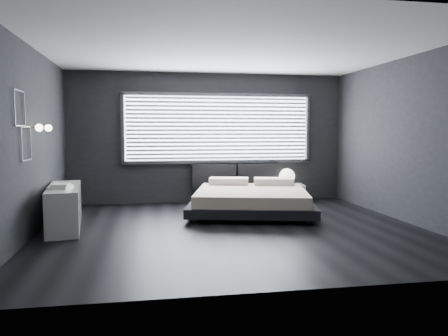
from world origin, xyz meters
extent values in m
plane|color=black|center=(0.00, 0.00, 0.00)|extent=(6.00, 6.00, 0.00)
plane|color=silver|center=(0.00, 0.00, 2.80)|extent=(6.00, 6.00, 0.00)
cube|color=black|center=(0.00, 2.75, 1.40)|extent=(6.00, 0.04, 2.80)
cube|color=black|center=(0.00, -2.75, 1.40)|extent=(6.00, 0.04, 2.80)
cube|color=black|center=(-3.00, 0.00, 1.40)|extent=(0.04, 5.50, 2.80)
cube|color=black|center=(3.00, 0.00, 1.40)|extent=(0.04, 5.50, 2.80)
cube|color=white|center=(0.20, 2.73, 1.61)|extent=(4.00, 0.02, 1.38)
cube|color=#47474C|center=(-1.84, 2.70, 1.61)|extent=(0.06, 0.08, 1.48)
cube|color=#47474C|center=(2.24, 2.70, 1.61)|extent=(0.06, 0.08, 1.48)
cube|color=#47474C|center=(0.20, 2.70, 2.34)|extent=(4.14, 0.08, 0.06)
cube|color=#47474C|center=(0.20, 2.70, 0.88)|extent=(4.14, 0.08, 0.06)
cube|color=silver|center=(0.20, 2.67, 1.61)|extent=(3.94, 0.03, 1.32)
cube|color=black|center=(0.09, 2.64, 0.57)|extent=(0.96, 0.16, 0.52)
cube|color=black|center=(1.09, 2.64, 0.57)|extent=(0.96, 0.16, 0.52)
cylinder|color=silver|center=(-2.95, 0.05, 1.60)|extent=(0.10, 0.02, 0.02)
sphere|color=#FFE5B7|center=(-2.88, 0.05, 1.60)|extent=(0.11, 0.11, 0.11)
cylinder|color=silver|center=(-2.95, 0.65, 1.60)|extent=(0.10, 0.02, 0.02)
sphere|color=#FFE5B7|center=(-2.88, 0.65, 1.60)|extent=(0.11, 0.11, 0.11)
cube|color=#47474C|center=(-2.98, -0.55, 2.08)|extent=(0.01, 0.46, 0.02)
cube|color=#47474C|center=(-2.98, -0.55, 1.62)|extent=(0.01, 0.46, 0.02)
cube|color=#47474C|center=(-2.98, -0.32, 1.85)|extent=(0.01, 0.02, 0.46)
cube|color=#47474C|center=(-2.98, -0.78, 1.85)|extent=(0.01, 0.02, 0.46)
cube|color=#47474C|center=(-2.98, -0.30, 1.61)|extent=(0.01, 0.46, 0.02)
cube|color=#47474C|center=(-2.98, -0.30, 1.15)|extent=(0.01, 0.46, 0.02)
cube|color=#47474C|center=(-2.98, -0.07, 1.38)|extent=(0.01, 0.02, 0.46)
cube|color=#47474C|center=(-2.98, -0.53, 1.38)|extent=(0.01, 0.02, 0.46)
cube|color=black|center=(-0.56, 0.61, 0.04)|extent=(0.15, 0.15, 0.08)
cube|color=black|center=(1.34, 0.16, 0.04)|extent=(0.15, 0.15, 0.08)
cube|color=black|center=(-0.16, 2.31, 0.04)|extent=(0.15, 0.15, 0.08)
cube|color=black|center=(1.74, 1.86, 0.04)|extent=(0.15, 0.15, 0.08)
cube|color=black|center=(0.59, 1.24, 0.16)|extent=(2.69, 2.62, 0.16)
cube|color=beige|center=(0.59, 1.24, 0.35)|extent=(2.42, 2.42, 0.21)
cube|color=beige|center=(0.32, 2.12, 0.52)|extent=(0.88, 0.60, 0.13)
cube|color=beige|center=(1.22, 1.91, 0.52)|extent=(0.88, 0.60, 0.13)
cube|color=white|center=(1.74, 2.50, 0.19)|extent=(0.72, 0.62, 0.38)
sphere|color=white|center=(1.70, 2.49, 0.55)|extent=(0.35, 0.35, 0.35)
cube|color=white|center=(-2.65, 0.52, 0.34)|extent=(0.67, 1.73, 0.67)
cube|color=#47474C|center=(-2.41, 0.55, 0.34)|extent=(0.21, 1.66, 0.65)
cube|color=silver|center=(-2.65, 0.24, 0.70)|extent=(0.34, 0.41, 0.04)
cube|color=silver|center=(-2.64, 0.22, 0.73)|extent=(0.26, 0.34, 0.03)
camera|label=1|loc=(-1.32, -6.71, 1.55)|focal=35.00mm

